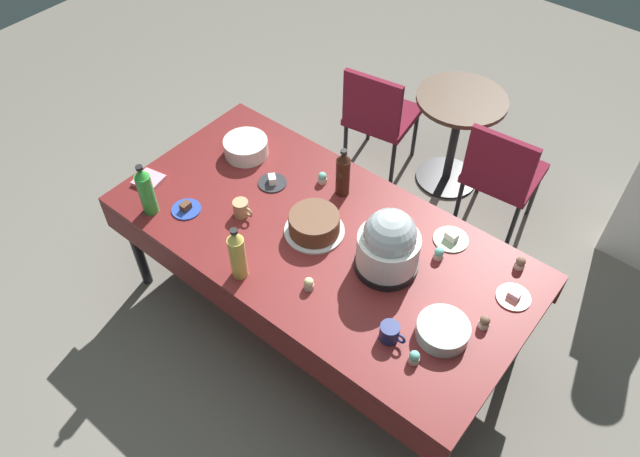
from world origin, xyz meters
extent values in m
plane|color=slate|center=(0.00, 0.00, 0.00)|extent=(9.00, 9.00, 0.00)
cube|color=maroon|center=(0.00, 0.00, 0.73)|extent=(2.20, 1.10, 0.04)
cylinder|color=black|center=(-1.02, -0.47, 0.35)|extent=(0.06, 0.06, 0.71)
cylinder|color=black|center=(-1.02, 0.47, 0.35)|extent=(0.06, 0.06, 0.71)
cylinder|color=black|center=(1.02, 0.47, 0.35)|extent=(0.06, 0.06, 0.71)
cube|color=maroon|center=(0.00, -0.55, 0.62)|extent=(2.20, 0.01, 0.18)
cube|color=maroon|center=(0.00, 0.55, 0.62)|extent=(2.20, 0.01, 0.18)
cylinder|color=silver|center=(-0.04, 0.00, 0.76)|extent=(0.31, 0.31, 0.01)
cylinder|color=brown|center=(-0.04, 0.00, 0.81)|extent=(0.26, 0.26, 0.10)
cylinder|color=brown|center=(-0.04, 0.00, 0.86)|extent=(0.26, 0.26, 0.01)
cylinder|color=black|center=(0.38, 0.04, 0.77)|extent=(0.31, 0.31, 0.04)
cylinder|color=white|center=(0.38, 0.04, 0.87)|extent=(0.30, 0.30, 0.17)
sphere|color=#B2BCC1|center=(0.38, 0.04, 0.98)|extent=(0.26, 0.26, 0.26)
cylinder|color=#B2C6BC|center=(0.79, -0.12, 0.79)|extent=(0.24, 0.24, 0.07)
cylinder|color=silver|center=(-0.73, 0.22, 0.80)|extent=(0.25, 0.25, 0.10)
cylinder|color=#2D4CB2|center=(-0.66, -0.31, 0.75)|extent=(0.16, 0.16, 0.01)
cube|color=brown|center=(-0.66, -0.31, 0.78)|extent=(0.04, 0.06, 0.04)
cylinder|color=#8CA87F|center=(0.54, 0.39, 0.75)|extent=(0.18, 0.18, 0.01)
cube|color=white|center=(0.54, 0.39, 0.78)|extent=(0.07, 0.05, 0.04)
cylinder|color=#E07266|center=(0.95, 0.27, 0.75)|extent=(0.16, 0.16, 0.01)
cube|color=beige|center=(0.95, 0.27, 0.77)|extent=(0.06, 0.04, 0.03)
cylinder|color=#2D2D33|center=(-0.45, 0.13, 0.75)|extent=(0.16, 0.16, 0.01)
cube|color=white|center=(-0.45, 0.13, 0.78)|extent=(0.07, 0.07, 0.04)
cylinder|color=beige|center=(0.92, 0.04, 0.77)|extent=(0.05, 0.05, 0.03)
sphere|color=brown|center=(0.92, 0.04, 0.79)|extent=(0.05, 0.05, 0.05)
cylinder|color=beige|center=(0.89, 0.45, 0.77)|extent=(0.05, 0.05, 0.03)
sphere|color=brown|center=(0.89, 0.45, 0.79)|extent=(0.05, 0.05, 0.05)
cylinder|color=beige|center=(0.17, -0.29, 0.77)|extent=(0.05, 0.05, 0.03)
sphere|color=beige|center=(0.17, -0.29, 0.79)|extent=(0.05, 0.05, 0.05)
cylinder|color=beige|center=(-0.24, 0.31, 0.77)|extent=(0.05, 0.05, 0.03)
sphere|color=#6BC6B2|center=(-0.24, 0.31, 0.79)|extent=(0.05, 0.05, 0.05)
cylinder|color=beige|center=(0.77, -0.31, 0.77)|extent=(0.05, 0.05, 0.03)
sphere|color=#6BC6B2|center=(0.77, -0.31, 0.79)|extent=(0.05, 0.05, 0.05)
cylinder|color=beige|center=(0.55, 0.25, 0.77)|extent=(0.05, 0.05, 0.03)
sphere|color=#6BC6B2|center=(0.55, 0.25, 0.79)|extent=(0.05, 0.05, 0.05)
cylinder|color=green|center=(-0.80, -0.43, 0.87)|extent=(0.08, 0.08, 0.24)
cone|color=green|center=(-0.80, -0.43, 1.02)|extent=(0.07, 0.07, 0.05)
cylinder|color=black|center=(-0.80, -0.43, 1.05)|extent=(0.04, 0.04, 0.02)
cylinder|color=#33190F|center=(-0.10, 0.32, 0.87)|extent=(0.08, 0.08, 0.23)
cone|color=#33190F|center=(-0.10, 0.32, 1.01)|extent=(0.07, 0.07, 0.05)
cylinder|color=black|center=(-0.10, 0.32, 1.04)|extent=(0.03, 0.03, 0.02)
cylinder|color=gold|center=(-0.14, -0.44, 0.87)|extent=(0.08, 0.08, 0.25)
cone|color=gold|center=(-0.14, -0.44, 1.02)|extent=(0.07, 0.07, 0.05)
cylinder|color=black|center=(-0.14, -0.44, 1.06)|extent=(0.04, 0.04, 0.02)
cylinder|color=navy|center=(0.62, -0.28, 0.79)|extent=(0.09, 0.09, 0.09)
torus|color=navy|center=(0.68, -0.28, 0.80)|extent=(0.06, 0.01, 0.06)
cylinder|color=tan|center=(-0.41, -0.15, 0.80)|extent=(0.08, 0.08, 0.09)
torus|color=tan|center=(-0.36, -0.15, 0.80)|extent=(0.06, 0.01, 0.06)
cube|color=pink|center=(-0.98, -0.29, 0.76)|extent=(0.16, 0.16, 0.02)
cube|color=maroon|center=(-0.55, 1.38, 0.42)|extent=(0.50, 0.50, 0.05)
cube|color=maroon|center=(-0.52, 1.19, 0.65)|extent=(0.42, 0.10, 0.40)
cylinder|color=black|center=(-0.39, 1.60, 0.20)|extent=(0.03, 0.03, 0.40)
cylinder|color=black|center=(-0.77, 1.54, 0.20)|extent=(0.03, 0.03, 0.40)
cylinder|color=black|center=(-0.33, 1.22, 0.20)|extent=(0.03, 0.03, 0.40)
cylinder|color=black|center=(-0.71, 1.17, 0.20)|extent=(0.03, 0.03, 0.40)
cube|color=maroon|center=(0.40, 1.38, 0.42)|extent=(0.47, 0.47, 0.05)
cube|color=maroon|center=(0.42, 1.18, 0.65)|extent=(0.42, 0.07, 0.40)
cylinder|color=black|center=(0.57, 1.59, 0.20)|extent=(0.03, 0.03, 0.40)
cylinder|color=black|center=(0.20, 1.56, 0.20)|extent=(0.03, 0.03, 0.40)
cylinder|color=black|center=(0.60, 1.21, 0.20)|extent=(0.03, 0.03, 0.40)
cylinder|color=black|center=(0.23, 1.18, 0.20)|extent=(0.03, 0.03, 0.40)
cylinder|color=#473323|center=(-0.05, 1.53, 0.70)|extent=(0.60, 0.60, 0.03)
cylinder|color=black|center=(-0.05, 1.53, 0.35)|extent=(0.06, 0.06, 0.67)
cylinder|color=black|center=(-0.05, 1.53, 0.01)|extent=(0.44, 0.44, 0.02)
camera|label=1|loc=(1.30, -1.60, 3.07)|focal=34.16mm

